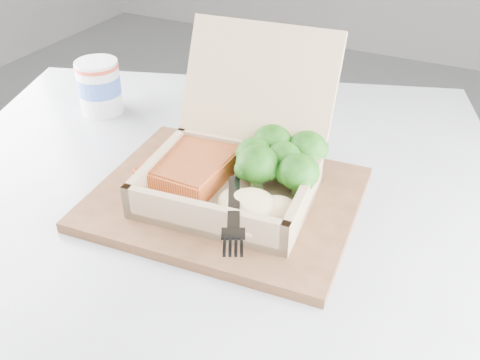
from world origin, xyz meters
The scene contains 10 objects.
floor centered at (0.00, 0.00, 0.00)m, with size 4.00×4.00×0.00m, color gray.
cafe_table centered at (0.11, -0.51, 0.53)m, with size 0.98×0.98×0.72m.
serving_tray centered at (0.13, -0.51, 0.73)m, with size 0.32×0.25×0.01m, color brown.
takeout_container centered at (0.14, -0.48, 0.78)m, with size 0.22×0.24×0.18m.
salmon_fillet centered at (0.08, -0.50, 0.76)m, with size 0.09×0.12×0.03m, color orange.
broccoli_pile centered at (0.19, -0.46, 0.77)m, with size 0.13×0.13×0.05m, color #2C7E1C, non-canonical shape.
mashed_potatoes centered at (0.18, -0.55, 0.76)m, with size 0.09×0.08×0.03m, color #D2C088.
plastic_fork centered at (0.16, -0.54, 0.77)m, with size 0.09×0.16×0.02m.
paper_cup centered at (-0.16, -0.37, 0.77)m, with size 0.07×0.07×0.09m.
receipt centered at (0.10, -0.35, 0.72)m, with size 0.07×0.13×0.00m, color silver.
Camera 1 is at (0.39, -0.98, 1.12)m, focal length 40.00 mm.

